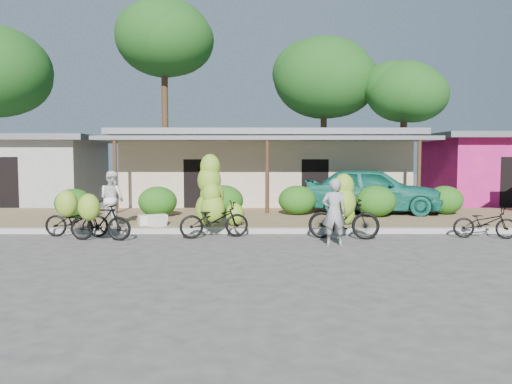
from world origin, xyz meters
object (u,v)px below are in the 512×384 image
tree_far_center (161,37)px  tree_center_right (321,77)px  teal_van (372,190)px  bike_far_left (75,217)px  bike_right (344,212)px  bike_center (212,205)px  sack_far (154,221)px  vendor (334,212)px  bike_far_right (485,223)px  bystander (112,199)px  sack_near (153,220)px  tree_near_right (400,90)px  bike_left (98,219)px

tree_far_center → tree_center_right: (9.00, 0.50, -2.10)m
tree_center_right → teal_van: (0.60, -10.41, -5.81)m
bike_far_left → bike_right: (7.26, -0.48, 0.19)m
bike_center → teal_van: bearing=-65.1°
tree_far_center → teal_van: (9.60, -9.91, -7.91)m
bike_right → tree_far_center: bearing=37.4°
bike_far_left → tree_center_right: bearing=-27.7°
sack_far → vendor: bearing=-29.1°
bike_far_right → tree_far_center: bearing=47.4°
vendor → tree_far_center: bearing=-68.2°
bike_far_left → vendor: size_ratio=1.07×
tree_center_right → teal_van: bearing=-86.7°
bystander → teal_van: 9.35m
bike_far_left → sack_far: (1.87, 1.45, -0.29)m
tree_far_center → sack_far: (2.19, -13.37, -8.62)m
bystander → teal_van: bearing=-125.2°
tree_center_right → bike_far_right: bearing=-81.0°
bike_right → bystander: bearing=86.0°
bike_far_left → sack_near: bike_far_left is taller
tree_near_right → bike_far_left: size_ratio=4.10×
bike_far_right → vendor: (-4.26, -1.11, 0.40)m
bike_right → sack_far: size_ratio=2.60×
sack_near → bike_left: bearing=-111.9°
tree_far_center → sack_near: bearing=-80.9°
bike_right → sack_near: (-5.48, 2.16, -0.46)m
tree_far_center → tree_near_right: 13.46m
bike_far_left → teal_van: teal_van is taller
tree_far_center → sack_near: tree_far_center is taller
bike_far_left → sack_near: size_ratio=2.10×
bike_left → vendor: 6.07m
bike_right → bike_far_right: size_ratio=1.14×
tree_far_center → sack_far: size_ratio=14.57×
teal_van → bystander: bearing=123.3°
tree_far_center → bystander: tree_far_center is taller
sack_near → teal_van: bearing=23.2°
bike_right → teal_van: bearing=-9.5°
tree_center_right → vendor: bearing=-96.2°
bike_far_right → sack_far: bike_far_right is taller
sack_near → bystander: bystander is taller
tree_near_right → bike_center: (-8.95, -13.15, -4.88)m
tree_far_center → bike_right: size_ratio=5.59×
sack_far → tree_near_right: bearing=47.7°
sack_near → teal_van: 8.19m
tree_far_center → bike_right: bearing=-63.6°
bike_far_right → bystander: 10.61m
sack_near → tree_far_center: bearing=99.1°
vendor → sack_near: bearing=-32.8°
sack_near → vendor: (5.09, -3.02, 0.56)m
tree_near_right → bike_center: bearing=-124.2°
bike_center → bike_far_right: 7.42m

